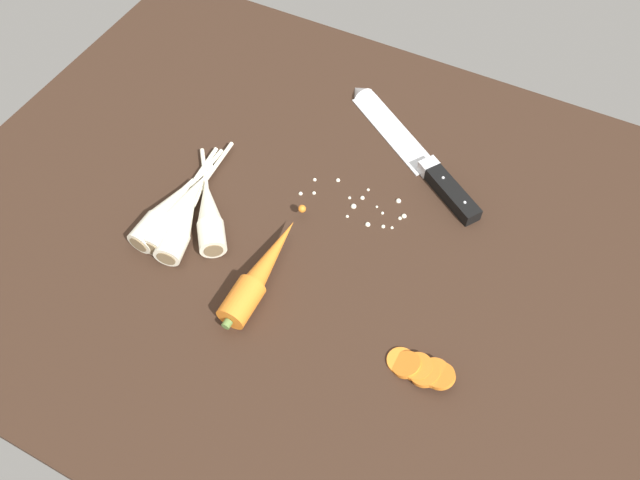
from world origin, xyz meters
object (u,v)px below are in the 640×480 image
carrot_slice_stack (421,369)px  parsnip_outer (209,214)px  chefs_knife (408,146)px  whole_carrot (260,273)px  parsnip_mid_left (182,225)px  parsnip_mid_right (180,211)px  parsnip_front (170,211)px  parsnip_back (167,211)px

carrot_slice_stack → parsnip_outer: bearing=167.8°
chefs_knife → carrot_slice_stack: 39.46cm
chefs_knife → parsnip_outer: (-20.85, -27.72, 1.33)cm
whole_carrot → carrot_slice_stack: 25.50cm
chefs_knife → carrot_slice_stack: same height
whole_carrot → parsnip_outer: size_ratio=1.28×
parsnip_mid_left → parsnip_mid_right: (-1.75, 2.12, -0.00)cm
parsnip_mid_right → carrot_slice_stack: parsnip_mid_right is taller
whole_carrot → parsnip_front: 17.95cm
parsnip_mid_left → chefs_knife: bearing=53.3°
whole_carrot → parsnip_mid_right: size_ratio=0.95×
parsnip_outer → parsnip_back: bearing=-158.6°
chefs_knife → parsnip_back: parsnip_back is taller
parsnip_back → whole_carrot: bearing=-9.9°
parsnip_back → carrot_slice_stack: size_ratio=2.39×
parsnip_outer → carrot_slice_stack: 38.33cm
carrot_slice_stack → chefs_knife: bearing=114.9°
parsnip_mid_left → parsnip_back: (-3.49, 1.26, -0.00)cm
chefs_knife → parsnip_mid_left: bearing=-126.7°
parsnip_mid_left → carrot_slice_stack: bearing=-6.4°
parsnip_mid_right → parsnip_back: 1.94cm
parsnip_front → parsnip_back: (-0.45, -0.19, -0.00)cm
parsnip_mid_left → parsnip_back: bearing=160.2°
parsnip_front → whole_carrot: bearing=-10.7°
parsnip_mid_left → carrot_slice_stack: (39.93, -4.48, -1.02)cm
parsnip_outer → whole_carrot: bearing=-24.4°
parsnip_mid_right → carrot_slice_stack: (41.69, -6.60, -1.02)cm
parsnip_front → chefs_knife: bearing=48.6°
parsnip_front → parsnip_mid_right: size_ratio=0.91×
parsnip_front → parsnip_mid_right: 1.46cm
whole_carrot → parsnip_back: size_ratio=1.03×
parsnip_mid_right → parsnip_front: bearing=-152.5°
parsnip_mid_right → parsnip_mid_left: bearing=-50.3°
parsnip_front → parsnip_mid_right: bearing=27.5°
parsnip_mid_left → parsnip_outer: bearing=55.4°
chefs_knife → parsnip_mid_right: parsnip_mid_right is taller
parsnip_mid_left → parsnip_mid_right: 2.75cm
parsnip_front → parsnip_mid_left: 3.37cm
parsnip_mid_right → whole_carrot: bearing=-13.8°
chefs_knife → parsnip_outer: parsnip_outer is taller
chefs_knife → parsnip_back: 40.31cm
whole_carrot → parsnip_back: 18.35cm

